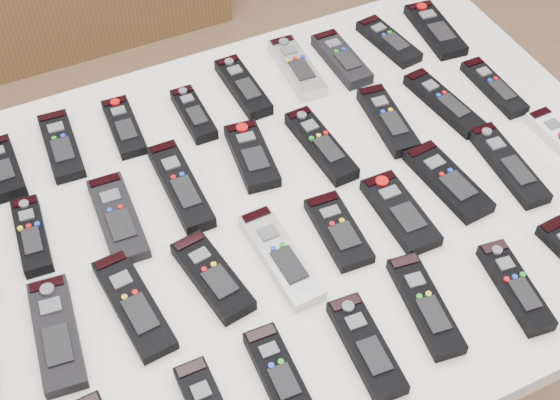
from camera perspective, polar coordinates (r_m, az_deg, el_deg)
name	(u,v)px	position (r m, az deg, el deg)	size (l,w,h in m)	color
table	(280,230)	(1.34, 0.00, -2.20)	(1.25, 0.88, 0.78)	white
remote_1	(1,169)	(1.42, -19.71, 2.16)	(0.06, 0.14, 0.02)	black
remote_2	(61,146)	(1.43, -15.71, 3.84)	(0.05, 0.17, 0.02)	black
remote_3	(124,127)	(1.44, -11.34, 5.27)	(0.05, 0.15, 0.02)	black
remote_4	(194,114)	(1.44, -6.34, 6.26)	(0.04, 0.14, 0.02)	black
remote_5	(243,87)	(1.49, -2.72, 8.26)	(0.05, 0.17, 0.02)	black
remote_6	(297,67)	(1.54, 1.23, 9.67)	(0.05, 0.17, 0.02)	#B7B7BC
remote_7	(341,59)	(1.56, 4.51, 10.24)	(0.05, 0.16, 0.02)	black
remote_8	(389,41)	(1.62, 7.94, 11.43)	(0.05, 0.16, 0.02)	black
remote_9	(435,30)	(1.66, 11.28, 12.12)	(0.06, 0.17, 0.02)	black
remote_11	(32,235)	(1.30, -17.71, -2.48)	(0.04, 0.15, 0.02)	black
remote_12	(118,218)	(1.29, -11.78, -1.30)	(0.06, 0.18, 0.02)	black
remote_13	(181,186)	(1.32, -7.28, 1.02)	(0.05, 0.20, 0.02)	black
remote_14	(252,156)	(1.36, -2.08, 3.27)	(0.06, 0.15, 0.02)	black
remote_15	(321,145)	(1.38, 3.01, 4.02)	(0.05, 0.18, 0.02)	black
remote_16	(388,120)	(1.44, 7.89, 5.81)	(0.05, 0.17, 0.02)	black
remote_17	(443,103)	(1.49, 11.86, 6.99)	(0.05, 0.18, 0.02)	black
remote_18	(494,87)	(1.55, 15.37, 7.95)	(0.04, 0.16, 0.02)	black
remote_20	(57,334)	(1.18, -16.03, -9.39)	(0.06, 0.19, 0.02)	black
remote_21	(134,304)	(1.18, -10.65, -7.52)	(0.06, 0.19, 0.02)	black
remote_22	(212,276)	(1.20, -4.97, -5.59)	(0.06, 0.16, 0.02)	black
remote_23	(281,256)	(1.22, 0.06, -4.14)	(0.05, 0.19, 0.02)	#B7B7BC
remote_24	(338,231)	(1.25, 4.29, -2.25)	(0.06, 0.15, 0.02)	black
remote_25	(400,212)	(1.29, 8.78, -0.89)	(0.06, 0.16, 0.02)	black
remote_26	(448,181)	(1.35, 12.18, 1.36)	(0.06, 0.18, 0.02)	black
remote_27	(508,164)	(1.40, 16.32, 2.51)	(0.05, 0.19, 0.02)	black
remote_32	(278,373)	(1.10, -0.13, -12.56)	(0.05, 0.15, 0.02)	black
remote_33	(366,347)	(1.13, 6.33, -10.62)	(0.05, 0.17, 0.02)	black
remote_34	(425,305)	(1.18, 10.57, -7.56)	(0.05, 0.18, 0.02)	black
remote_35	(515,287)	(1.23, 16.83, -6.10)	(0.04, 0.16, 0.02)	black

